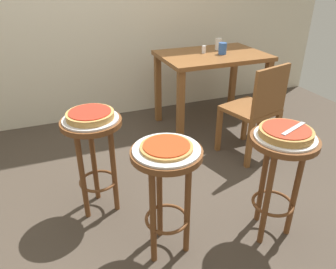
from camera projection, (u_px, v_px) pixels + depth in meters
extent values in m
plane|color=#42382D|center=(125.00, 202.00, 2.38)|extent=(6.00, 6.00, 0.00)
cylinder|color=brown|center=(284.00, 140.00, 1.81)|extent=(0.38, 0.38, 0.03)
cylinder|color=brown|center=(263.00, 180.00, 2.07)|extent=(0.04, 0.04, 0.66)
cylinder|color=brown|center=(267.00, 200.00, 1.89)|extent=(0.04, 0.04, 0.66)
cylinder|color=brown|center=(295.00, 192.00, 1.95)|extent=(0.04, 0.04, 0.66)
torus|color=brown|center=(273.00, 203.00, 2.02)|extent=(0.26, 0.26, 0.02)
cylinder|color=silver|center=(285.00, 137.00, 1.80)|extent=(0.34, 0.34, 0.01)
cylinder|color=#B78442|center=(286.00, 133.00, 1.79)|extent=(0.30, 0.30, 0.04)
cylinder|color=#B23823|center=(287.00, 129.00, 1.78)|extent=(0.26, 0.26, 0.01)
cylinder|color=brown|center=(167.00, 153.00, 1.68)|extent=(0.38, 0.38, 0.03)
cylinder|color=brown|center=(159.00, 193.00, 1.94)|extent=(0.04, 0.04, 0.66)
cylinder|color=brown|center=(153.00, 217.00, 1.76)|extent=(0.04, 0.04, 0.66)
cylinder|color=brown|center=(187.00, 207.00, 1.83)|extent=(0.04, 0.04, 0.66)
torus|color=brown|center=(167.00, 219.00, 1.89)|extent=(0.26, 0.26, 0.02)
cylinder|color=silver|center=(167.00, 149.00, 1.67)|extent=(0.36, 0.36, 0.01)
cylinder|color=#B78442|center=(167.00, 147.00, 1.67)|extent=(0.28, 0.28, 0.01)
cylinder|color=red|center=(167.00, 145.00, 1.66)|extent=(0.24, 0.24, 0.01)
cylinder|color=brown|center=(91.00, 122.00, 2.02)|extent=(0.38, 0.38, 0.03)
cylinder|color=brown|center=(94.00, 160.00, 2.28)|extent=(0.04, 0.04, 0.66)
cylinder|color=brown|center=(83.00, 177.00, 2.10)|extent=(0.04, 0.04, 0.66)
cylinder|color=brown|center=(114.00, 170.00, 2.16)|extent=(0.04, 0.04, 0.66)
torus|color=brown|center=(98.00, 181.00, 2.22)|extent=(0.26, 0.26, 0.02)
cylinder|color=silver|center=(91.00, 119.00, 2.01)|extent=(0.35, 0.35, 0.01)
cylinder|color=tan|center=(90.00, 115.00, 1.99)|extent=(0.30, 0.30, 0.04)
cylinder|color=red|center=(90.00, 112.00, 1.98)|extent=(0.26, 0.26, 0.01)
cube|color=brown|center=(212.00, 56.00, 3.20)|extent=(1.04, 0.71, 0.04)
cube|color=brown|center=(180.00, 110.00, 2.97)|extent=(0.06, 0.06, 0.74)
cube|color=brown|center=(265.00, 96.00, 3.28)|extent=(0.06, 0.06, 0.74)
cube|color=brown|center=(158.00, 89.00, 3.48)|extent=(0.06, 0.06, 0.74)
cube|color=brown|center=(233.00, 79.00, 3.78)|extent=(0.06, 0.06, 0.74)
cylinder|color=#3360B2|center=(223.00, 48.00, 3.15)|extent=(0.08, 0.08, 0.11)
cylinder|color=silver|center=(218.00, 44.00, 3.32)|extent=(0.07, 0.07, 0.12)
cylinder|color=white|center=(204.00, 49.00, 3.19)|extent=(0.04, 0.04, 0.07)
cube|color=brown|center=(250.00, 109.00, 2.82)|extent=(0.49, 0.49, 0.04)
cube|color=brown|center=(271.00, 91.00, 2.59)|extent=(0.39, 0.13, 0.40)
cube|color=brown|center=(245.00, 120.00, 3.15)|extent=(0.04, 0.04, 0.42)
cube|color=brown|center=(219.00, 130.00, 2.96)|extent=(0.04, 0.04, 0.42)
cube|color=brown|center=(276.00, 134.00, 2.89)|extent=(0.04, 0.04, 0.42)
cube|color=brown|center=(249.00, 146.00, 2.70)|extent=(0.04, 0.04, 0.42)
cube|color=silver|center=(294.00, 129.00, 1.77)|extent=(0.21, 0.10, 0.01)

